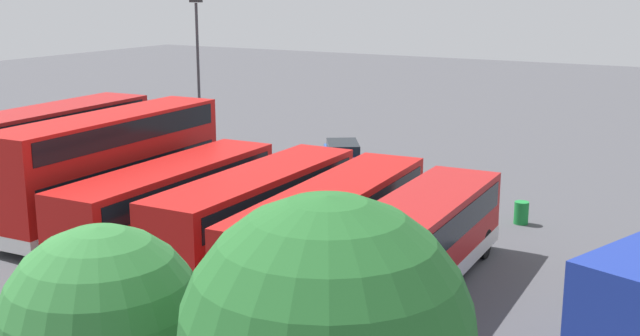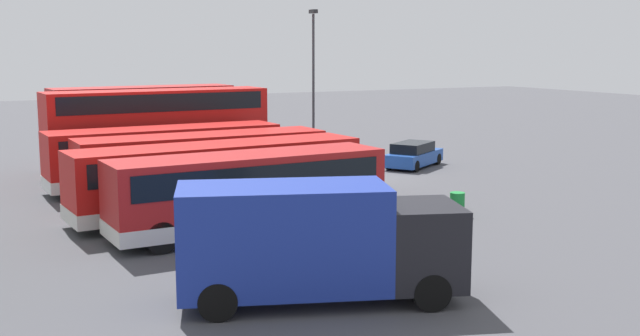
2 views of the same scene
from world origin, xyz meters
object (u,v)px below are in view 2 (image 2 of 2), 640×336
bus_double_decker_fifth (158,130)px  box_truck_blue (315,240)px  bus_single_deck_second (219,177)px  lamp_post_tall (313,71)px  bus_single_deck_third (203,164)px  bus_single_deck_near_end (249,190)px  bus_single_deck_fourth (165,155)px  bus_double_decker_sixth (143,124)px  waste_bin_yellow (457,204)px  car_hatchback_silver (414,155)px

bus_double_decker_fifth → box_truck_blue: (-22.16, 1.91, -0.74)m
bus_single_deck_second → lamp_post_tall: bearing=-38.1°
bus_single_deck_third → bus_double_decker_fifth: bus_double_decker_fifth is taller
bus_single_deck_near_end → bus_single_deck_fourth: (10.48, 0.12, 0.00)m
bus_single_deck_third → bus_double_decker_fifth: size_ratio=0.95×
bus_single_deck_second → bus_double_decker_sixth: (14.51, -0.70, 0.82)m
bus_single_deck_near_end → bus_single_deck_second: bearing=-0.8°
bus_single_deck_second → waste_bin_yellow: bus_single_deck_second is taller
bus_single_deck_near_end → car_hatchback_silver: (10.55, -14.28, -0.92)m
car_hatchback_silver → waste_bin_yellow: size_ratio=4.96×
bus_double_decker_sixth → box_truck_blue: bearing=175.4°
bus_double_decker_sixth → car_hatchback_silver: size_ratio=2.20×
bus_single_deck_second → bus_double_decker_sixth: bearing=-2.8°
lamp_post_tall → bus_single_deck_near_end: bearing=147.2°
car_hatchback_silver → waste_bin_yellow: (-11.51, 5.61, -0.23)m
bus_double_decker_sixth → lamp_post_tall: size_ratio=1.14×
box_truck_blue → waste_bin_yellow: bearing=-55.0°
waste_bin_yellow → bus_double_decker_fifth: bearing=28.1°
bus_double_decker_sixth → car_hatchback_silver: bus_double_decker_sixth is taller
lamp_post_tall → box_truck_blue: bearing=153.4°
bus_single_deck_third → bus_single_deck_fourth: 3.68m
bus_single_deck_near_end → bus_double_decker_sixth: size_ratio=1.00×
bus_single_deck_third → bus_single_deck_fourth: (3.62, 0.69, 0.00)m
bus_single_deck_second → box_truck_blue: bearing=173.1°
bus_single_deck_near_end → bus_single_deck_third: size_ratio=0.93×
car_hatchback_silver → bus_single_deck_second: bearing=116.9°
bus_single_deck_second → bus_double_decker_sixth: bus_double_decker_sixth is taller
bus_double_decker_fifth → waste_bin_yellow: bearing=-151.9°
bus_single_deck_near_end → bus_double_decker_fifth: bearing=-2.4°
bus_single_deck_fourth → lamp_post_tall: lamp_post_tall is taller
bus_single_deck_fourth → lamp_post_tall: bearing=-56.5°
bus_single_deck_third → lamp_post_tall: lamp_post_tall is taller
bus_single_deck_near_end → bus_single_deck_fourth: size_ratio=0.92×
bus_double_decker_fifth → bus_single_deck_third: bearing=179.9°
bus_single_deck_second → bus_double_decker_fifth: size_ratio=1.03×
bus_single_deck_near_end → lamp_post_tall: 22.19m
bus_single_deck_fourth → box_truck_blue: (-18.44, 1.21, 0.08)m
bus_double_decker_sixth → lamp_post_tall: 11.47m
bus_double_decker_fifth → waste_bin_yellow: 17.28m
bus_double_decker_fifth → box_truck_blue: bus_double_decker_fifth is taller
bus_single_deck_near_end → box_truck_blue: size_ratio=1.31×
bus_single_deck_second → lamp_post_tall: (15.08, -11.81, 3.61)m
bus_single_deck_third → car_hatchback_silver: bearing=-74.9°
bus_single_deck_near_end → box_truck_blue: 8.08m
bus_single_deck_second → waste_bin_yellow: (-4.28, -8.63, -1.15)m
bus_double_decker_fifth → lamp_post_tall: lamp_post_tall is taller
bus_single_deck_near_end → waste_bin_yellow: bearing=-96.3°
bus_single_deck_fourth → waste_bin_yellow: size_ratio=11.84×
bus_single_deck_second → bus_double_decker_fifth: bus_double_decker_fifth is taller
bus_double_decker_sixth → lamp_post_tall: (0.58, -11.11, 2.79)m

